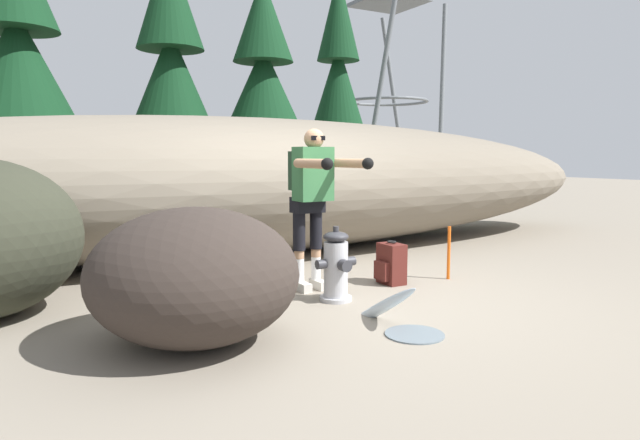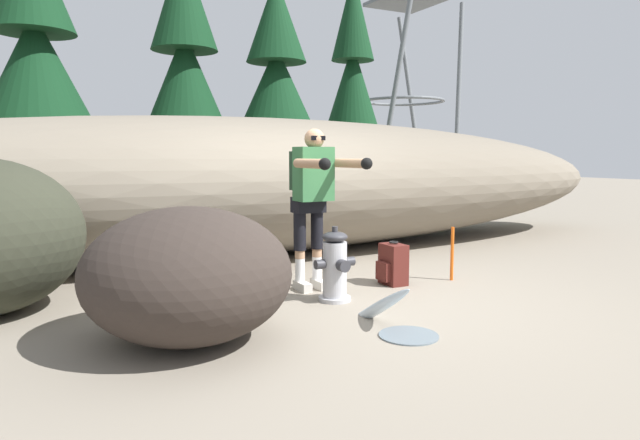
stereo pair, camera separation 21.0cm
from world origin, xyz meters
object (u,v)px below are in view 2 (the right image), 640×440
(survey_stake, at_px, (452,254))
(spare_backpack, at_px, (393,265))
(fire_hydrant, at_px, (335,267))
(boulder_mid, at_px, (188,274))
(utility_worker, at_px, (313,189))

(survey_stake, bearing_deg, spare_backpack, 168.71)
(fire_hydrant, xyz_separation_m, boulder_mid, (-1.53, -0.50, 0.18))
(fire_hydrant, distance_m, boulder_mid, 1.62)
(fire_hydrant, distance_m, survey_stake, 1.59)
(spare_backpack, xyz_separation_m, survey_stake, (0.70, -0.14, 0.08))
(fire_hydrant, relative_size, spare_backpack, 1.53)
(utility_worker, distance_m, boulder_mid, 1.88)
(survey_stake, bearing_deg, fire_hydrant, -173.90)
(spare_backpack, relative_size, survey_stake, 0.78)
(fire_hydrant, xyz_separation_m, survey_stake, (1.58, 0.17, -0.03))
(utility_worker, bearing_deg, spare_backpack, 79.50)
(fire_hydrant, bearing_deg, spare_backpack, 19.26)
(fire_hydrant, xyz_separation_m, utility_worker, (-0.01, 0.46, 0.72))
(spare_backpack, height_order, boulder_mid, boulder_mid)
(utility_worker, height_order, spare_backpack, utility_worker)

